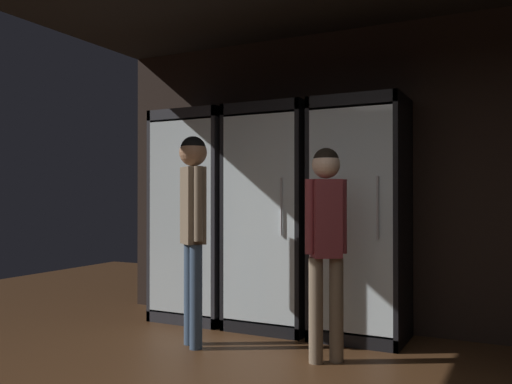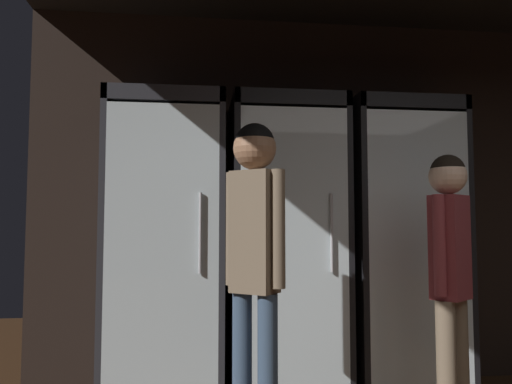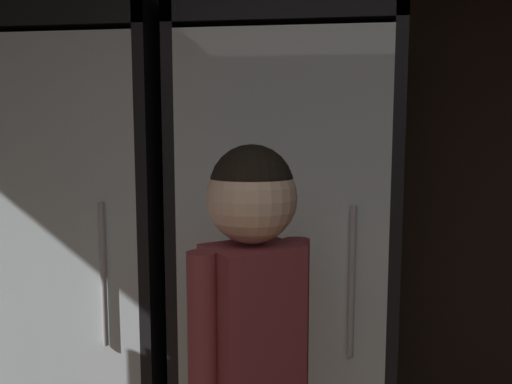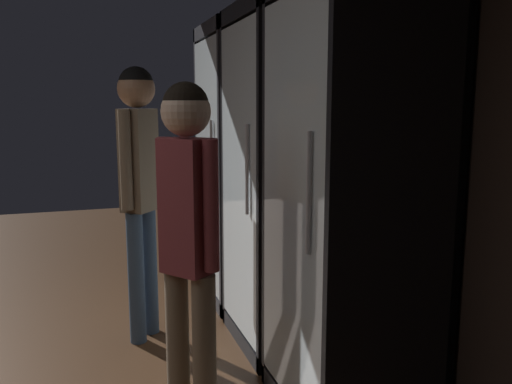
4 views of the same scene
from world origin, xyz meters
The scene contains 6 objects.
wall_back centered at (0.00, 3.03, 1.40)m, with size 6.00×0.06×2.80m, color black.
cooler_far_left centered at (-1.98, 2.72, 1.01)m, with size 0.78×0.64×2.08m.
cooler_left centered at (-1.14, 2.72, 1.01)m, with size 0.78×0.64×2.08m.
cooler_center centered at (-0.31, 2.72, 1.01)m, with size 0.78×0.64×2.08m.
shopper_near centered at (-0.35, 1.91, 0.98)m, with size 0.27×0.25×1.59m.
shopper_far centered at (-1.47, 1.82, 1.10)m, with size 0.29×0.26×1.72m.
Camera 1 is at (0.98, -1.90, 1.23)m, focal length 37.87 mm.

